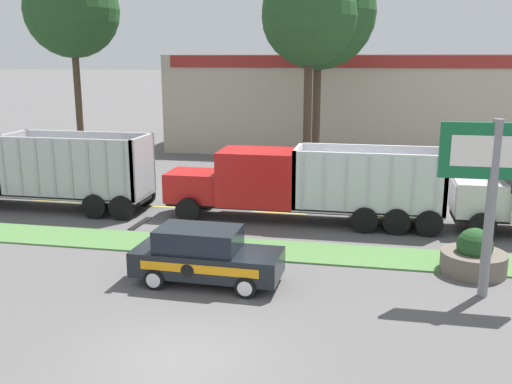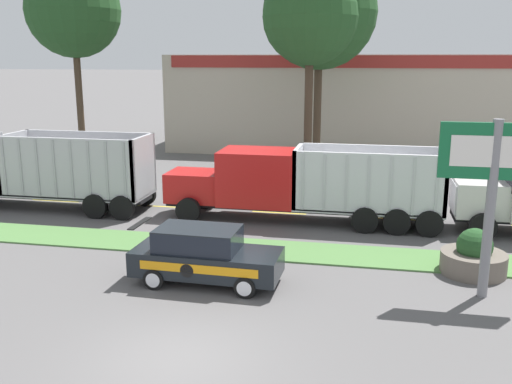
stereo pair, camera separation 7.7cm
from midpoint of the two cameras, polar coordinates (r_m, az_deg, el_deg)
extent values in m
plane|color=#5B5959|center=(13.57, -7.93, -16.23)|extent=(600.00, 600.00, 0.00)
cube|color=#517F42|center=(20.39, -0.81, -5.69)|extent=(120.00, 2.16, 0.06)
cube|color=yellow|center=(28.81, -19.53, -0.85)|extent=(2.40, 0.14, 0.01)
cube|color=yellow|center=(26.49, -9.42, -1.45)|extent=(2.40, 0.14, 0.01)
cube|color=yellow|center=(25.13, 2.19, -2.08)|extent=(2.40, 0.14, 0.01)
cube|color=yellow|center=(24.90, 14.57, -2.66)|extent=(2.40, 0.14, 0.01)
cube|color=silver|center=(23.85, 21.29, -0.47)|extent=(1.90, 2.09, 1.34)
cube|color=#B7B7BC|center=(23.69, 18.96, -0.37)|extent=(0.06, 1.78, 1.14)
cube|color=black|center=(23.83, 23.68, 1.71)|extent=(0.04, 2.17, 1.10)
cylinder|color=black|center=(22.86, 21.63, -3.28)|extent=(1.02, 0.30, 1.02)
cylinder|color=black|center=(25.25, 20.66, -1.68)|extent=(1.02, 0.30, 1.02)
cube|color=black|center=(23.81, 4.35, -1.49)|extent=(11.35, 1.30, 0.18)
cube|color=red|center=(24.57, -6.13, 0.63)|extent=(2.32, 1.94, 1.23)
cube|color=#B7B7BC|center=(24.94, -8.74, 0.75)|extent=(0.06, 1.66, 1.05)
cube|color=red|center=(23.80, 0.13, 1.54)|extent=(3.14, 2.37, 2.24)
cube|color=black|center=(24.08, -3.60, 2.60)|extent=(0.04, 2.01, 1.01)
cylinder|color=silver|center=(22.67, 3.90, 2.48)|extent=(0.14, 0.14, 1.21)
cube|color=silver|center=(23.61, 10.95, -1.44)|extent=(5.89, 2.37, 0.12)
cube|color=silver|center=(23.52, 4.08, 1.68)|extent=(0.16, 2.37, 2.38)
cube|color=silver|center=(23.52, 18.06, 1.05)|extent=(0.16, 2.37, 2.38)
cube|color=silver|center=(22.27, 11.05, 0.80)|extent=(5.89, 0.16, 2.38)
cube|color=silver|center=(24.43, 11.09, 1.90)|extent=(5.89, 0.16, 2.38)
cube|color=#BCBCC1|center=(22.31, 4.55, 1.03)|extent=(0.10, 0.04, 2.26)
cube|color=#BCBCC1|center=(22.23, 6.71, 0.94)|extent=(0.10, 0.04, 2.26)
cube|color=#BCBCC1|center=(22.18, 8.87, 0.85)|extent=(0.10, 0.04, 2.26)
cube|color=#BCBCC1|center=(22.17, 11.05, 0.75)|extent=(0.10, 0.04, 2.26)
cube|color=#BCBCC1|center=(22.18, 13.22, 0.65)|extent=(0.10, 0.04, 2.26)
cube|color=#BCBCC1|center=(22.23, 15.38, 0.55)|extent=(0.10, 0.04, 2.26)
cube|color=#BCBCC1|center=(22.31, 17.54, 0.45)|extent=(0.10, 0.04, 2.26)
cylinder|color=black|center=(23.68, -6.92, -1.85)|extent=(1.03, 0.30, 1.03)
cylinder|color=black|center=(25.83, -5.32, -0.53)|extent=(1.03, 0.30, 1.03)
cylinder|color=black|center=(22.68, 16.83, -3.02)|extent=(1.03, 0.30, 1.03)
cylinder|color=black|center=(24.91, 16.35, -1.54)|extent=(1.03, 0.30, 1.03)
cylinder|color=black|center=(22.58, 13.78, -2.90)|extent=(1.03, 0.30, 1.03)
cylinder|color=black|center=(24.83, 13.57, -1.42)|extent=(1.03, 0.30, 1.03)
cylinder|color=black|center=(22.55, 10.71, -2.76)|extent=(1.03, 0.30, 1.03)
cylinder|color=black|center=(24.80, 10.79, -1.30)|extent=(1.03, 0.30, 1.03)
cube|color=black|center=(27.92, -21.62, -0.17)|extent=(11.09, 1.35, 0.18)
cylinder|color=silver|center=(27.28, -24.13, 3.77)|extent=(0.14, 0.14, 1.66)
cube|color=#B7B7BC|center=(26.68, -17.36, -0.09)|extent=(6.35, 2.46, 0.12)
cube|color=#B7B7BC|center=(28.04, -23.12, 2.81)|extent=(0.16, 2.46, 2.62)
cube|color=#B7B7BC|center=(25.09, -11.33, 2.50)|extent=(0.16, 2.46, 2.62)
cube|color=#B7B7BC|center=(25.44, -18.78, 2.19)|extent=(6.35, 0.16, 2.62)
cube|color=#B7B7BC|center=(27.42, -16.41, 3.12)|extent=(6.35, 0.16, 2.62)
cube|color=#A3A3A8|center=(26.85, -24.04, 2.30)|extent=(0.10, 0.04, 2.49)
cube|color=#A3A3A8|center=(26.40, -22.63, 2.26)|extent=(0.10, 0.04, 2.49)
cube|color=#A3A3A8|center=(25.97, -21.17, 2.22)|extent=(0.10, 0.04, 2.49)
cube|color=#A3A3A8|center=(25.56, -19.66, 2.17)|extent=(0.10, 0.04, 2.49)
cube|color=#A3A3A8|center=(25.16, -18.11, 2.13)|extent=(0.10, 0.04, 2.49)
cube|color=#A3A3A8|center=(24.78, -16.50, 2.08)|extent=(0.10, 0.04, 2.49)
cube|color=#A3A3A8|center=(24.43, -14.85, 2.02)|extent=(0.10, 0.04, 2.49)
cube|color=#A3A3A8|center=(24.09, -13.15, 1.97)|extent=(0.10, 0.04, 2.49)
cylinder|color=black|center=(24.55, -13.36, -1.55)|extent=(1.05, 0.30, 1.05)
cylinder|color=black|center=(26.70, -11.23, -0.25)|extent=(1.05, 0.30, 1.05)
cylinder|color=black|center=(25.08, -15.92, -1.39)|extent=(1.05, 0.30, 1.05)
cylinder|color=black|center=(27.19, -13.63, -0.13)|extent=(1.05, 0.30, 1.05)
cube|color=black|center=(17.33, -5.00, -6.95)|extent=(4.49, 1.84, 0.74)
cube|color=black|center=(17.19, -5.89, -4.73)|extent=(2.49, 1.58, 0.63)
cube|color=black|center=(17.09, -5.92, -3.67)|extent=(2.49, 1.58, 0.04)
cube|color=black|center=(17.74, -11.63, -3.10)|extent=(0.24, 1.38, 0.03)
cube|color=orange|center=(16.53, -5.93, -7.72)|extent=(3.56, 0.11, 0.26)
cylinder|color=black|center=(16.66, -7.02, -7.85)|extent=(0.41, 0.02, 0.41)
cylinder|color=black|center=(16.37, -1.19, -9.53)|extent=(0.63, 0.22, 0.62)
cylinder|color=silver|center=(16.28, -1.28, -9.67)|extent=(0.44, 0.02, 0.44)
cylinder|color=black|center=(17.86, 0.09, -7.53)|extent=(0.63, 0.22, 0.62)
cylinder|color=silver|center=(17.96, 0.17, -7.42)|extent=(0.44, 0.02, 0.44)
cylinder|color=black|center=(17.20, -10.25, -8.59)|extent=(0.63, 0.22, 0.62)
cylinder|color=silver|center=(17.11, -10.39, -8.72)|extent=(0.44, 0.02, 0.44)
cylinder|color=black|center=(18.62, -8.27, -6.79)|extent=(0.63, 0.22, 0.62)
cylinder|color=silver|center=(18.72, -8.16, -6.68)|extent=(0.44, 0.02, 0.44)
cylinder|color=gray|center=(17.06, 22.26, -1.72)|extent=(0.28, 0.28, 5.07)
cube|color=#146638|center=(16.73, 22.76, 3.79)|extent=(2.96, 0.16, 1.54)
cube|color=white|center=(16.64, 22.82, 3.74)|extent=(2.37, 0.02, 0.85)
cylinder|color=#6B6056|center=(19.41, 20.79, -6.61)|extent=(2.03, 2.03, 0.69)
sphere|color=#234C23|center=(19.23, 20.93, -5.02)|extent=(1.12, 1.12, 1.12)
cube|color=#BCB29E|center=(44.52, 11.13, 8.88)|extent=(28.47, 12.00, 6.85)
cube|color=maroon|center=(38.36, 11.26, 12.66)|extent=(27.05, 0.10, 0.80)
cylinder|color=#473828|center=(34.25, 6.00, 8.27)|extent=(0.46, 0.46, 7.41)
sphere|color=#234C23|center=(34.21, 6.23, 17.48)|extent=(6.53, 6.53, 6.53)
cylinder|color=#473828|center=(40.04, -17.40, 8.87)|extent=(0.45, 0.45, 7.98)
sphere|color=#234C23|center=(40.06, -17.98, 16.94)|extent=(6.05, 6.05, 6.05)
cylinder|color=#473828|center=(32.00, 5.10, 7.91)|extent=(0.46, 0.46, 7.37)
sphere|color=#234C23|center=(31.93, 5.29, 17.05)|extent=(5.13, 5.13, 5.13)
camera|label=1|loc=(0.04, -90.11, -0.03)|focal=40.00mm
camera|label=2|loc=(0.04, 89.89, 0.03)|focal=40.00mm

